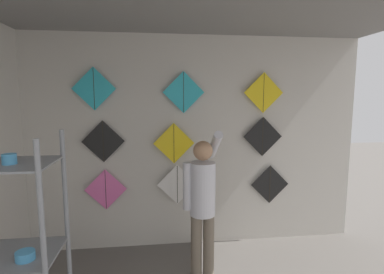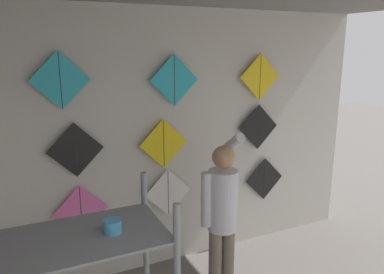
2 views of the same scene
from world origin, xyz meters
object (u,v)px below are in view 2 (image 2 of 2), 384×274
object	(u,v)px
kite_4	(164,144)
kite_8	(260,77)
shopkeeper	(222,211)
kite_3	(75,150)
kite_6	(60,80)
kite_2	(264,179)
kite_0	(81,211)
kite_5	(258,127)
kite_1	(168,192)
kite_7	(174,80)

from	to	relation	value
kite_4	kite_8	size ratio (longest dim) A/B	1.00
shopkeeper	kite_4	distance (m)	0.97
kite_3	kite_6	world-z (taller)	kite_6
kite_4	kite_3	bearing A→B (deg)	180.00
shopkeeper	kite_2	distance (m)	1.34
kite_0	kite_5	size ratio (longest dim) A/B	1.00
kite_2	kite_4	bearing A→B (deg)	180.00
shopkeeper	kite_5	size ratio (longest dim) A/B	3.11
kite_0	kite_3	world-z (taller)	kite_3
kite_0	kite_1	distance (m)	0.93
shopkeeper	kite_0	size ratio (longest dim) A/B	3.11
kite_1	kite_4	world-z (taller)	kite_4
kite_4	kite_8	bearing A→B (deg)	0.00
shopkeeper	kite_3	size ratio (longest dim) A/B	3.11
kite_6	kite_7	xyz separation A→B (m)	(1.11, 0.00, -0.04)
kite_2	kite_8	xyz separation A→B (m)	(-0.13, 0.00, 1.25)
kite_3	kite_8	distance (m)	2.17
kite_0	kite_3	bearing A→B (deg)	180.00
shopkeeper	kite_1	size ratio (longest dim) A/B	3.11
shopkeeper	kite_7	size ratio (longest dim) A/B	3.11
kite_5	kite_6	size ratio (longest dim) A/B	1.00
kite_2	kite_6	size ratio (longest dim) A/B	1.00
kite_3	kite_6	distance (m)	0.66
kite_1	kite_0	bearing A→B (deg)	180.00
kite_1	kite_8	distance (m)	1.67
kite_8	kite_4	bearing A→B (deg)	180.00
kite_0	kite_7	distance (m)	1.61
kite_6	kite_8	xyz separation A→B (m)	(2.17, 0.00, -0.05)
kite_1	shopkeeper	bearing A→B (deg)	-75.43
kite_3	shopkeeper	bearing A→B (deg)	-35.14
kite_7	kite_8	size ratio (longest dim) A/B	1.00
kite_7	kite_3	bearing A→B (deg)	180.00
kite_3	kite_5	size ratio (longest dim) A/B	1.00
kite_0	kite_6	xyz separation A→B (m)	(-0.09, 0.00, 1.29)
kite_1	kite_6	world-z (taller)	kite_6
kite_2	kite_4	size ratio (longest dim) A/B	1.00
shopkeeper	kite_1	distance (m)	0.84
kite_1	kite_2	world-z (taller)	kite_1
kite_4	kite_7	xyz separation A→B (m)	(0.13, 0.00, 0.66)
kite_1	kite_2	xyz separation A→B (m)	(1.28, 0.00, -0.05)
kite_6	kite_3	bearing A→B (deg)	0.00
kite_1	kite_7	world-z (taller)	kite_7
kite_3	kite_2	bearing A→B (deg)	0.00
kite_3	kite_4	size ratio (longest dim) A/B	1.00
kite_3	kite_7	world-z (taller)	kite_7
kite_0	kite_8	world-z (taller)	kite_8
shopkeeper	kite_1	bearing A→B (deg)	109.34
kite_2	kite_4	distance (m)	1.45
kite_3	kite_7	size ratio (longest dim) A/B	1.00
kite_7	kite_8	bearing A→B (deg)	0.00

